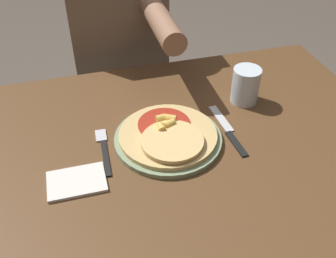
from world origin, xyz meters
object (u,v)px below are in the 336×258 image
(plate, at_px, (168,139))
(drinking_glass, at_px, (246,85))
(pizza, at_px, (169,135))
(person_diner, at_px, (119,47))
(fork, at_px, (104,148))
(knife, at_px, (228,131))
(dining_table, at_px, (169,184))

(plate, distance_m, drinking_glass, 0.29)
(pizza, bearing_deg, plate, 90.65)
(pizza, xyz_separation_m, person_diner, (-0.03, 0.58, -0.04))
(plate, height_order, fork, plate)
(pizza, xyz_separation_m, knife, (0.17, 0.00, -0.02))
(fork, xyz_separation_m, person_diner, (0.14, 0.56, -0.02))
(dining_table, bearing_deg, person_diner, 91.38)
(plate, distance_m, person_diner, 0.58)
(pizza, height_order, drinking_glass, drinking_glass)
(plate, relative_size, pizza, 1.10)
(pizza, xyz_separation_m, fork, (-0.17, 0.02, -0.02))
(dining_table, height_order, knife, knife)
(pizza, distance_m, fork, 0.17)
(pizza, height_order, person_diner, person_diner)
(fork, distance_m, drinking_glass, 0.44)
(dining_table, xyz_separation_m, knife, (0.18, 0.05, 0.10))
(pizza, bearing_deg, drinking_glass, 25.00)
(plate, relative_size, knife, 1.26)
(drinking_glass, relative_size, person_diner, 0.09)
(pizza, height_order, fork, pizza)
(knife, bearing_deg, fork, 176.96)
(fork, distance_m, person_diner, 0.58)
(plate, xyz_separation_m, drinking_glass, (0.26, 0.12, 0.05))
(dining_table, bearing_deg, knife, 16.84)
(plate, xyz_separation_m, pizza, (0.00, -0.01, 0.02))
(fork, height_order, drinking_glass, drinking_glass)
(dining_table, height_order, person_diner, person_diner)
(knife, height_order, drinking_glass, drinking_glass)
(plate, relative_size, fork, 1.58)
(plate, height_order, pizza, pizza)
(dining_table, relative_size, pizza, 4.91)
(dining_table, xyz_separation_m, plate, (0.01, 0.06, 0.11))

